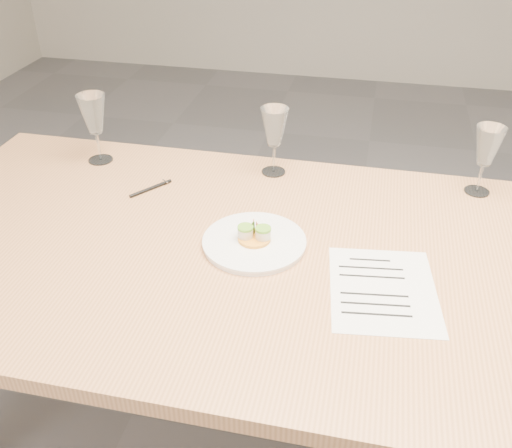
% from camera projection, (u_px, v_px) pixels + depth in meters
% --- Properties ---
extents(dining_table, '(2.40, 1.00, 0.75)m').
position_uv_depth(dining_table, '(352.00, 283.00, 1.41)').
color(dining_table, tan).
rests_on(dining_table, ground).
extents(dinner_plate, '(0.26, 0.26, 0.07)m').
position_uv_depth(dinner_plate, '(254.00, 241.00, 1.42)').
color(dinner_plate, white).
rests_on(dinner_plate, dining_table).
extents(recipe_sheet, '(0.27, 0.33, 0.00)m').
position_uv_depth(recipe_sheet, '(383.00, 289.00, 1.28)').
color(recipe_sheet, white).
rests_on(recipe_sheet, dining_table).
extents(ballpoint_pen, '(0.09, 0.12, 0.01)m').
position_uv_depth(ballpoint_pen, '(151.00, 188.00, 1.66)').
color(ballpoint_pen, black).
rests_on(ballpoint_pen, dining_table).
extents(wine_glass_0, '(0.09, 0.09, 0.22)m').
position_uv_depth(wine_glass_0, '(93.00, 115.00, 1.73)').
color(wine_glass_0, white).
rests_on(wine_glass_0, dining_table).
extents(wine_glass_1, '(0.08, 0.08, 0.21)m').
position_uv_depth(wine_glass_1, '(274.00, 128.00, 1.67)').
color(wine_glass_1, white).
rests_on(wine_glass_1, dining_table).
extents(wine_glass_2, '(0.08, 0.08, 0.20)m').
position_uv_depth(wine_glass_2, '(487.00, 147.00, 1.57)').
color(wine_glass_2, white).
rests_on(wine_glass_2, dining_table).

